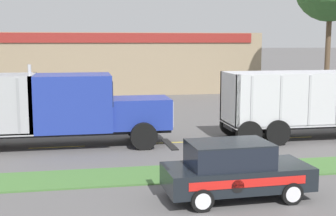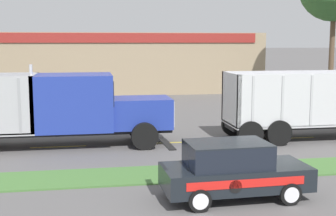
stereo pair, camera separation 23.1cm
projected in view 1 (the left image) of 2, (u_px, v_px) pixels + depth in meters
grass_verge at (118, 177)px, 15.85m from camera, size 120.00×2.13×0.06m
centre_line_4 at (57, 147)px, 20.36m from camera, size 2.40×0.14×0.01m
centre_line_5 at (178, 142)px, 21.35m from camera, size 2.40×0.14×0.01m
centre_line_6 at (288, 138)px, 22.34m from camera, size 2.40×0.14×0.01m
dump_truck_mid at (51, 110)px, 20.17m from camera, size 12.43×2.78×3.65m
rally_car at (234, 170)px, 13.63m from camera, size 4.32×2.05×1.73m
store_building_backdrop at (27, 62)px, 43.34m from camera, size 41.14×12.10×5.31m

